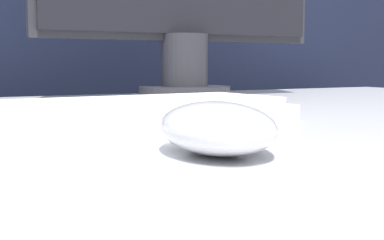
{
  "coord_description": "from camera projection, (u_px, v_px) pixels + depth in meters",
  "views": [
    {
      "loc": [
        -0.23,
        -0.46,
        0.79
      ],
      "look_at": [
        -0.05,
        -0.12,
        0.75
      ],
      "focal_mm": 50.0,
      "sensor_mm": 36.0,
      "label": 1
    }
  ],
  "objects": [
    {
      "name": "computer_mouse_near",
      "position": [
        216.0,
        127.0,
        0.36
      ],
      "size": [
        0.1,
        0.13,
        0.03
      ],
      "rotation": [
        0.0,
        0.0,
        -0.23
      ],
      "color": "silver",
      "rests_on": "desk"
    },
    {
      "name": "keyboard",
      "position": [
        92.0,
        113.0,
        0.52
      ],
      "size": [
        0.42,
        0.16,
        0.02
      ],
      "rotation": [
        0.0,
        0.0,
        0.06
      ],
      "color": "silver",
      "rests_on": "desk"
    },
    {
      "name": "partition_panel",
      "position": [
        31.0,
        105.0,
        1.11
      ],
      "size": [
        5.0,
        0.03,
        1.41
      ],
      "color": "black",
      "rests_on": "ground_plane"
    }
  ]
}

